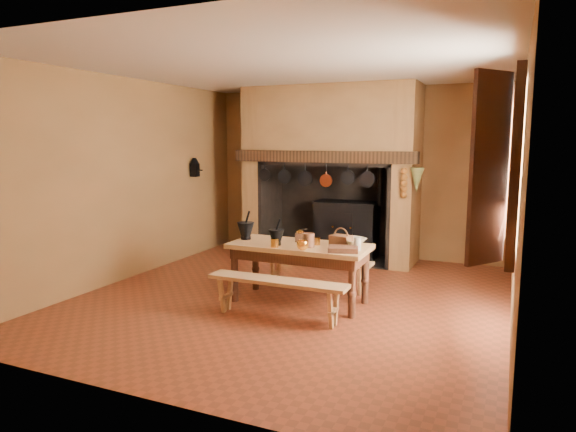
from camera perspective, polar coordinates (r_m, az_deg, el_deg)
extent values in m
plane|color=maroon|center=(6.45, 0.38, -9.09)|extent=(5.50, 5.50, 0.00)
plane|color=silver|center=(6.21, 0.41, 16.37)|extent=(5.50, 5.50, 0.00)
cube|color=olive|center=(8.76, 7.54, 4.81)|extent=(5.00, 0.02, 2.80)
cube|color=olive|center=(7.52, -17.43, 3.91)|extent=(0.02, 5.50, 2.80)
cube|color=olive|center=(5.68, 24.27, 2.22)|extent=(0.02, 5.50, 2.80)
cube|color=olive|center=(3.82, -16.11, -0.03)|extent=(5.00, 0.02, 2.80)
cube|color=olive|center=(8.91, -2.93, 4.93)|extent=(0.30, 0.90, 2.80)
cube|color=olive|center=(8.11, 13.13, 4.37)|extent=(0.30, 0.90, 2.80)
cube|color=olive|center=(8.41, 4.79, 10.16)|extent=(2.20, 0.90, 1.20)
cube|color=black|center=(8.03, 3.81, 6.61)|extent=(2.95, 0.22, 0.18)
cube|color=black|center=(8.88, 5.56, 1.00)|extent=(2.20, 0.06, 1.60)
cube|color=black|center=(8.63, 4.61, -4.54)|extent=(2.20, 0.90, 0.02)
cube|color=black|center=(8.60, 6.54, -1.62)|extent=(1.00, 0.50, 0.90)
cube|color=black|center=(8.51, 6.56, 1.48)|extent=(1.04, 0.54, 0.04)
cube|color=black|center=(8.34, 6.03, -1.23)|extent=(0.35, 0.02, 0.45)
cylinder|color=black|center=(8.36, 10.25, 3.54)|extent=(0.10, 0.10, 0.70)
cylinder|color=gold|center=(8.37, 5.01, -1.18)|extent=(0.03, 0.03, 0.03)
cylinder|color=gold|center=(8.28, 6.98, -1.32)|extent=(0.03, 0.03, 0.03)
cylinder|color=gold|center=(8.87, 0.03, -3.56)|extent=(0.40, 0.40, 0.20)
cylinder|color=gold|center=(8.63, -0.34, -3.96)|extent=(0.34, 0.34, 0.18)
cube|color=black|center=(9.05, -0.88, -3.45)|extent=(0.18, 0.18, 0.16)
cone|color=brown|center=(7.57, 14.12, 3.92)|extent=(0.20, 0.20, 0.35)
cube|color=white|center=(5.26, 24.28, 5.06)|extent=(0.02, 1.00, 1.60)
cube|color=#3B1E12|center=(5.29, 24.51, 14.20)|extent=(0.08, 1.16, 0.08)
cube|color=#3B1E12|center=(5.36, 23.42, -3.91)|extent=(0.08, 1.16, 0.08)
cube|color=#3B1E12|center=(4.58, 21.46, 4.84)|extent=(0.29, 0.39, 1.60)
cube|color=#3B1E12|center=(5.94, 22.01, 5.49)|extent=(0.29, 0.39, 1.60)
cube|color=black|center=(8.70, -10.32, 5.05)|extent=(0.12, 0.12, 0.22)
cone|color=black|center=(8.69, -10.35, 6.03)|extent=(0.16, 0.16, 0.10)
cylinder|color=black|center=(8.65, -9.82, 5.04)|extent=(0.12, 0.02, 0.02)
cube|color=tan|center=(6.11, 1.30, -3.39)|extent=(1.65, 0.74, 0.06)
cube|color=#3B1E12|center=(6.13, 1.29, -4.23)|extent=(1.54, 0.62, 0.13)
cylinder|color=#3B1E12|center=(6.27, -5.95, -6.50)|extent=(0.08, 0.08, 0.66)
cylinder|color=#3B1E12|center=(5.71, 7.12, -8.01)|extent=(0.08, 0.08, 0.66)
cylinder|color=#3B1E12|center=(6.74, -3.63, -5.41)|extent=(0.08, 0.08, 0.66)
cylinder|color=#3B1E12|center=(6.22, 8.58, -6.66)|extent=(0.08, 0.08, 0.66)
cube|color=tan|center=(5.61, -1.22, -7.24)|extent=(1.59, 0.28, 0.04)
cube|color=tan|center=(6.72, 3.23, -4.89)|extent=(1.47, 0.26, 0.04)
cylinder|color=black|center=(6.42, -4.70, -2.43)|extent=(0.13, 0.13, 0.04)
cone|color=black|center=(6.40, -4.71, -1.49)|extent=(0.21, 0.21, 0.18)
cylinder|color=black|center=(6.36, -4.53, -0.17)|extent=(0.09, 0.04, 0.17)
cylinder|color=black|center=(6.04, -1.30, -3.10)|extent=(0.11, 0.11, 0.03)
cone|color=black|center=(6.03, -1.30, -2.23)|extent=(0.19, 0.19, 0.15)
cylinder|color=black|center=(5.99, -1.11, -1.00)|extent=(0.08, 0.03, 0.15)
cube|color=#3B1E12|center=(6.24, 1.36, -2.38)|extent=(0.13, 0.13, 0.11)
cylinder|color=gold|center=(6.23, 1.36, -1.77)|extent=(0.08, 0.08, 0.03)
cylinder|color=black|center=(6.21, 1.75, -1.51)|extent=(0.09, 0.04, 0.03)
cylinder|color=gold|center=(5.92, -1.51, -3.01)|extent=(0.11, 0.11, 0.10)
cylinder|color=gold|center=(6.06, 3.22, -2.80)|extent=(0.10, 0.10, 0.09)
imported|color=beige|center=(6.06, 6.82, -2.85)|extent=(0.47, 0.47, 0.09)
cylinder|color=#563020|center=(5.92, 2.33, -2.70)|extent=(0.15, 0.15, 0.16)
cylinder|color=beige|center=(5.80, 7.72, -3.11)|extent=(0.09, 0.09, 0.14)
cube|color=#492616|center=(5.99, 5.91, -2.77)|extent=(0.27, 0.22, 0.13)
torus|color=#492616|center=(5.98, 5.92, -2.15)|extent=(0.19, 0.06, 0.19)
cube|color=#3B1E12|center=(5.72, 6.15, -3.68)|extent=(0.38, 0.32, 0.06)
imported|color=gold|center=(5.78, 1.63, -3.27)|extent=(0.17, 0.17, 0.10)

